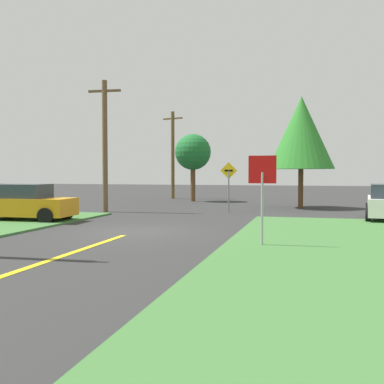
{
  "coord_description": "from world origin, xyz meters",
  "views": [
    {
      "loc": [
        6.05,
        -14.99,
        2.12
      ],
      "look_at": [
        0.85,
        4.8,
        1.23
      ],
      "focal_mm": 42.28,
      "sensor_mm": 36.0,
      "label": 1
    }
  ],
  "objects_px": {
    "utility_pole_mid": "(105,144)",
    "oak_tree_left": "(193,153)",
    "direction_sign": "(229,181)",
    "stop_sign": "(262,183)",
    "pine_tree_center": "(301,133)",
    "parked_car_near_building": "(25,203)",
    "utility_pole_far": "(173,154)"
  },
  "relations": [
    {
      "from": "utility_pole_mid",
      "to": "direction_sign",
      "type": "height_order",
      "value": "utility_pole_mid"
    },
    {
      "from": "oak_tree_left",
      "to": "utility_pole_far",
      "type": "bearing_deg",
      "value": 129.59
    },
    {
      "from": "utility_pole_far",
      "to": "parked_car_near_building",
      "type": "bearing_deg",
      "value": -93.55
    },
    {
      "from": "stop_sign",
      "to": "direction_sign",
      "type": "distance_m",
      "value": 11.44
    },
    {
      "from": "direction_sign",
      "to": "pine_tree_center",
      "type": "bearing_deg",
      "value": 46.76
    },
    {
      "from": "utility_pole_mid",
      "to": "utility_pole_far",
      "type": "xyz_separation_m",
      "value": [
        -0.17,
        12.85,
        0.0
      ]
    },
    {
      "from": "utility_pole_mid",
      "to": "pine_tree_center",
      "type": "distance_m",
      "value": 11.53
    },
    {
      "from": "utility_pole_mid",
      "to": "oak_tree_left",
      "type": "height_order",
      "value": "utility_pole_mid"
    },
    {
      "from": "parked_car_near_building",
      "to": "oak_tree_left",
      "type": "xyz_separation_m",
      "value": [
        3.59,
        15.06,
        2.78
      ]
    },
    {
      "from": "direction_sign",
      "to": "stop_sign",
      "type": "bearing_deg",
      "value": -75.21
    },
    {
      "from": "parked_car_near_building",
      "to": "oak_tree_left",
      "type": "height_order",
      "value": "oak_tree_left"
    },
    {
      "from": "utility_pole_mid",
      "to": "pine_tree_center",
      "type": "relative_size",
      "value": 1.06
    },
    {
      "from": "parked_car_near_building",
      "to": "direction_sign",
      "type": "xyz_separation_m",
      "value": [
        7.72,
        6.8,
        0.86
      ]
    },
    {
      "from": "stop_sign",
      "to": "utility_pole_mid",
      "type": "height_order",
      "value": "utility_pole_mid"
    },
    {
      "from": "parked_car_near_building",
      "to": "pine_tree_center",
      "type": "height_order",
      "value": "pine_tree_center"
    },
    {
      "from": "parked_car_near_building",
      "to": "utility_pole_far",
      "type": "bearing_deg",
      "value": 83.95
    },
    {
      "from": "parked_car_near_building",
      "to": "utility_pole_mid",
      "type": "bearing_deg",
      "value": 73.55
    },
    {
      "from": "direction_sign",
      "to": "pine_tree_center",
      "type": "relative_size",
      "value": 0.4
    },
    {
      "from": "direction_sign",
      "to": "utility_pole_far",
      "type": "bearing_deg",
      "value": 120.41
    },
    {
      "from": "utility_pole_mid",
      "to": "oak_tree_left",
      "type": "xyz_separation_m",
      "value": [
        2.3,
        9.86,
        -0.06
      ]
    },
    {
      "from": "utility_pole_mid",
      "to": "utility_pole_far",
      "type": "distance_m",
      "value": 12.85
    },
    {
      "from": "direction_sign",
      "to": "pine_tree_center",
      "type": "height_order",
      "value": "pine_tree_center"
    },
    {
      "from": "stop_sign",
      "to": "parked_car_near_building",
      "type": "relative_size",
      "value": 0.63
    },
    {
      "from": "direction_sign",
      "to": "utility_pole_mid",
      "type": "bearing_deg",
      "value": -165.98
    },
    {
      "from": "stop_sign",
      "to": "pine_tree_center",
      "type": "relative_size",
      "value": 0.39
    },
    {
      "from": "pine_tree_center",
      "to": "direction_sign",
      "type": "bearing_deg",
      "value": -133.24
    },
    {
      "from": "stop_sign",
      "to": "utility_pole_far",
      "type": "bearing_deg",
      "value": -65.67
    },
    {
      "from": "oak_tree_left",
      "to": "utility_pole_mid",
      "type": "bearing_deg",
      "value": -103.12
    },
    {
      "from": "utility_pole_far",
      "to": "oak_tree_left",
      "type": "height_order",
      "value": "utility_pole_far"
    },
    {
      "from": "stop_sign",
      "to": "utility_pole_far",
      "type": "distance_m",
      "value": 24.32
    },
    {
      "from": "stop_sign",
      "to": "oak_tree_left",
      "type": "distance_m",
      "value": 20.64
    },
    {
      "from": "utility_pole_mid",
      "to": "oak_tree_left",
      "type": "distance_m",
      "value": 10.12
    }
  ]
}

